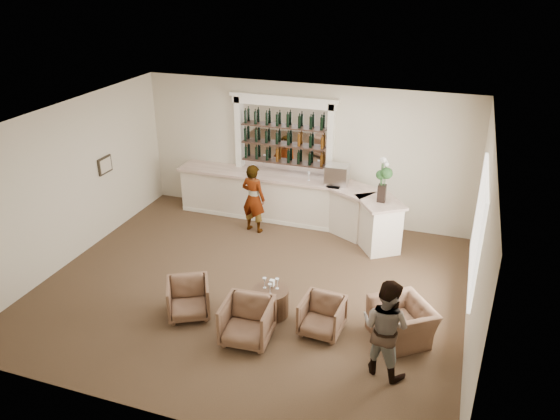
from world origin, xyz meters
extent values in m
plane|color=brown|center=(0.00, 0.00, 0.00)|extent=(8.00, 8.00, 0.00)
cube|color=beige|center=(0.00, 3.50, 1.65)|extent=(8.00, 0.04, 3.30)
cube|color=beige|center=(-4.00, 0.00, 1.65)|extent=(0.04, 7.00, 3.30)
cube|color=beige|center=(4.00, 0.00, 1.65)|extent=(0.04, 7.00, 3.30)
cube|color=silver|center=(0.00, 0.00, 3.30)|extent=(8.00, 7.00, 0.04)
cube|color=white|center=(3.97, 0.50, 1.70)|extent=(0.05, 2.40, 1.90)
cube|color=black|center=(-3.97, 1.20, 1.65)|extent=(0.04, 0.46, 0.38)
cube|color=beige|center=(-3.94, 1.20, 1.65)|extent=(0.01, 0.38, 0.30)
cube|color=white|center=(-1.00, 3.15, 0.54)|extent=(4.00, 0.70, 1.08)
cube|color=beige|center=(-1.00, 3.13, 1.11)|extent=(4.10, 0.82, 0.06)
cube|color=white|center=(1.35, 2.92, 0.54)|extent=(1.12, 1.04, 1.08)
cube|color=beige|center=(1.35, 2.90, 1.11)|extent=(1.27, 1.19, 0.06)
cube|color=white|center=(2.05, 2.40, 0.54)|extent=(1.08, 1.14, 1.08)
cube|color=beige|center=(2.05, 2.38, 1.11)|extent=(1.24, 1.29, 0.06)
cube|color=white|center=(-1.00, 2.82, 0.05)|extent=(4.00, 0.06, 0.10)
cube|color=white|center=(-0.50, 3.48, 1.95)|extent=(2.15, 0.02, 1.65)
cube|color=white|center=(-1.65, 3.42, 1.45)|extent=(0.14, 0.16, 2.90)
cube|color=white|center=(0.65, 3.42, 1.45)|extent=(0.14, 0.16, 2.90)
cube|color=white|center=(-0.50, 3.42, 2.84)|extent=(2.52, 0.16, 0.18)
cube|color=white|center=(-0.50, 3.42, 2.96)|extent=(2.64, 0.20, 0.08)
cube|color=#332219|center=(-0.50, 3.37, 1.38)|extent=(2.05, 0.20, 0.03)
cube|color=#332219|center=(-0.50, 3.37, 1.82)|extent=(2.05, 0.20, 0.03)
cube|color=#332219|center=(-0.50, 3.37, 2.26)|extent=(2.05, 0.20, 0.03)
cylinder|color=#493220|center=(0.65, -0.71, 0.25)|extent=(0.66, 0.66, 0.50)
imported|color=gray|center=(-0.86, 2.32, 0.82)|extent=(0.66, 0.50, 1.64)
imported|color=gray|center=(2.80, -1.56, 0.81)|extent=(0.95, 0.84, 1.62)
imported|color=brown|center=(-0.72, -1.22, 0.34)|extent=(1.00, 1.01, 0.68)
imported|color=brown|center=(0.54, -1.54, 0.37)|extent=(0.85, 0.87, 0.74)
imported|color=brown|center=(1.67, -0.93, 0.32)|extent=(0.74, 0.76, 0.65)
imported|color=brown|center=(2.97, -0.64, 0.32)|extent=(1.30, 1.32, 0.65)
cube|color=silver|center=(0.92, 3.05, 1.37)|extent=(0.53, 0.45, 0.45)
cube|color=black|center=(2.06, 2.37, 1.33)|extent=(0.17, 0.17, 0.38)
cube|color=white|center=(0.63, -0.57, 0.56)|extent=(0.08, 0.08, 0.12)
camera|label=1|loc=(3.48, -8.41, 5.82)|focal=35.00mm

